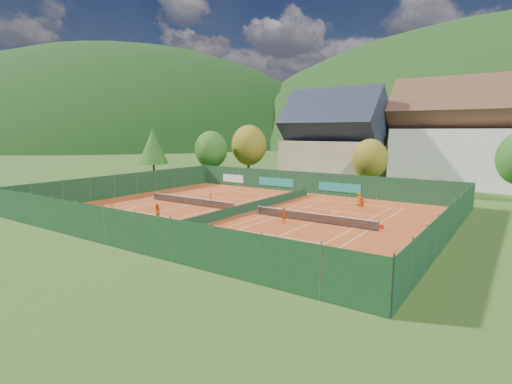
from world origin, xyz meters
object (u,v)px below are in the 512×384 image
object	(u,v)px
player_left_near	(112,210)
player_left_far	(211,198)
player_right_far_a	(359,199)
ball_hopper	(317,253)
player_right_near	(284,216)
chalet	(334,143)
player_right_far_b	(362,202)
hotel_block_a	(463,139)
player_left_mid	(157,212)

from	to	relation	value
player_left_near	player_left_far	size ratio (longest dim) A/B	0.99
player_right_far_a	ball_hopper	bearing A→B (deg)	102.52
player_left_near	player_right_near	distance (m)	17.99
chalet	player_right_far_a	distance (m)	23.13
player_right_far_b	chalet	bearing A→B (deg)	-71.33
ball_hopper	chalet	bearing A→B (deg)	112.19
hotel_block_a	ball_hopper	xyz separation A→B (m)	(-2.60, -46.21, -6.83)
player_right_near	player_left_far	bearing A→B (deg)	136.08
ball_hopper	player_right_far_b	xyz separation A→B (m)	(-3.99, 19.84, 0.10)
player_left_mid	player_right_far_a	bearing A→B (deg)	60.97
ball_hopper	player_left_mid	bearing A→B (deg)	172.08
chalet	player_right_far_a	world-z (taller)	chalet
chalet	player_right_far_b	size ratio (longest dim) A/B	12.39
hotel_block_a	ball_hopper	distance (m)	46.78
player_left_far	player_left_near	bearing A→B (deg)	99.65
ball_hopper	player_right_far_a	xyz separation A→B (m)	(-4.78, 21.08, 0.22)
chalet	player_right_far_b	world-z (taller)	chalet
hotel_block_a	player_right_far_a	distance (m)	27.01
ball_hopper	player_left_near	world-z (taller)	player_left_near
ball_hopper	player_left_near	xyz separation A→B (m)	(-24.03, 1.21, 0.05)
hotel_block_a	player_left_far	bearing A→B (deg)	-124.32
ball_hopper	player_left_near	size ratio (longest dim) A/B	0.66
chalet	player_right_near	world-z (taller)	chalet
ball_hopper	player_left_mid	world-z (taller)	player_left_mid
chalet	player_right_far_b	xyz separation A→B (m)	(12.42, -20.37, -5.97)
ball_hopper	player_right_far_a	size ratio (longest dim) A/B	0.52
chalet	player_right_far_b	bearing A→B (deg)	-58.63
hotel_block_a	player_right_far_a	xyz separation A→B (m)	(-7.38, -25.13, -6.61)
ball_hopper	player_right_far_a	bearing A→B (deg)	102.79
hotel_block_a	player_right_far_b	world-z (taller)	hotel_block_a
chalet	hotel_block_a	size ratio (longest dim) A/B	0.75
chalet	hotel_block_a	bearing A→B (deg)	17.53
player_left_far	player_left_mid	bearing A→B (deg)	126.74
chalet	ball_hopper	bearing A→B (deg)	-67.81
hotel_block_a	player_left_near	world-z (taller)	hotel_block_a
chalet	player_right_far_a	xyz separation A→B (m)	(11.62, -19.13, -5.85)
player_right_far_b	player_right_near	bearing A→B (deg)	60.53
player_left_near	player_right_near	size ratio (longest dim) A/B	0.80
ball_hopper	player_right_far_b	world-z (taller)	player_right_far_b
chalet	hotel_block_a	distance (m)	19.94
hotel_block_a	ball_hopper	bearing A→B (deg)	-93.22
chalet	player_left_far	bearing A→B (deg)	-98.16
chalet	player_right_near	bearing A→B (deg)	-74.40
hotel_block_a	chalet	bearing A→B (deg)	-162.47
chalet	hotel_block_a	world-z (taller)	hotel_block_a
chalet	player_right_near	size ratio (longest dim) A/B	10.70
player_left_mid	player_left_far	size ratio (longest dim) A/B	1.28
ball_hopper	hotel_block_a	bearing A→B (deg)	86.78
player_left_far	hotel_block_a	bearing A→B (deg)	-96.78
ball_hopper	player_right_near	xyz separation A→B (m)	(-7.48, 8.25, 0.20)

